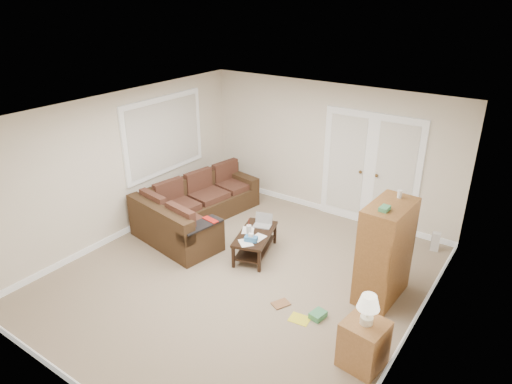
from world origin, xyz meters
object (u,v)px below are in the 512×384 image
Objects in this scene: side_cabinet at (364,340)px; sectional_sofa at (193,211)px; tv_armoire at (385,251)px; coffee_table at (256,242)px.

sectional_sofa is at bearing 166.91° from side_cabinet.
sectional_sofa is 1.76× the size of tv_armoire.
sectional_sofa is 1.50m from coffee_table.
coffee_table is at bearing 159.08° from side_cabinet.
side_cabinet reaches higher than sectional_sofa.
side_cabinet is (3.87, -1.44, 0.05)m from sectional_sofa.
sectional_sofa is at bearing -177.78° from tv_armoire.
tv_armoire is at bearing -14.21° from coffee_table.
sectional_sofa is 3.59m from tv_armoire.
sectional_sofa is at bearing 156.58° from coffee_table.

